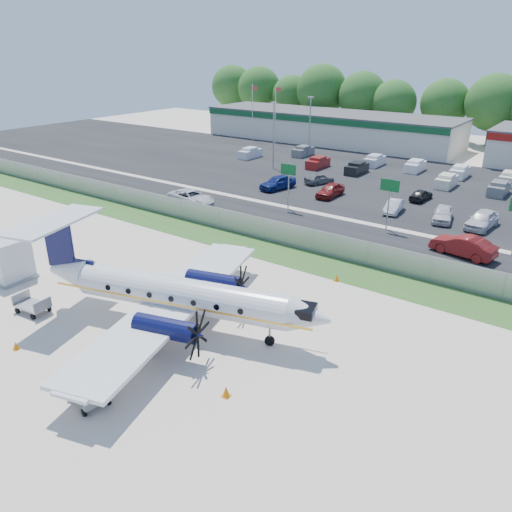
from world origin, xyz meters
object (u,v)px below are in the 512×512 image
Objects in this scene: aircraft at (175,293)px; pushback_tug at (188,279)px; baggage_cart_far at (88,393)px; service_container at (8,261)px; baggage_cart_near at (32,305)px.

pushback_tug is (-3.27, 4.51, -1.66)m from aircraft.
baggage_cart_far is (1.49, -7.68, -1.76)m from aircraft.
baggage_cart_near is at bearing -18.23° from service_container.
service_container reaches higher than baggage_cart_far.
baggage_cart_near is (-5.64, -8.69, -0.11)m from pushback_tug.
pushback_tug is at bearing 57.01° from baggage_cart_near.
service_container is (-6.02, 1.98, 0.90)m from baggage_cart_near.
baggage_cart_near is at bearing -154.88° from aircraft.
aircraft reaches higher than baggage_cart_near.
aircraft is 6.92× the size of pushback_tug.
baggage_cart_far is (10.41, -3.50, 0.01)m from baggage_cart_near.
aircraft reaches higher than pushback_tug.
pushback_tug is 1.21× the size of baggage_cart_near.
baggage_cart_far reaches higher than baggage_cart_near.
aircraft is at bearing 100.97° from baggage_cart_far.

